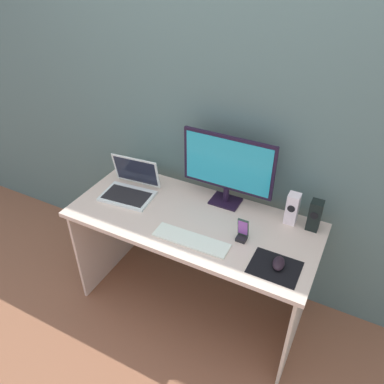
{
  "coord_description": "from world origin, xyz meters",
  "views": [
    {
      "loc": [
        0.79,
        -1.54,
        2.16
      ],
      "look_at": [
        0.01,
        -0.02,
        0.95
      ],
      "focal_mm": 35.77,
      "sensor_mm": 36.0,
      "label": 1
    }
  ],
  "objects_px": {
    "speaker_near_monitor": "(292,209)",
    "phone_in_dock": "(242,232)",
    "monitor": "(228,167)",
    "mouse": "(279,263)",
    "speaker_right": "(315,215)",
    "laptop": "(130,187)",
    "keyboard_external": "(191,240)"
  },
  "relations": [
    {
      "from": "monitor",
      "to": "phone_in_dock",
      "type": "distance_m",
      "value": 0.4
    },
    {
      "from": "speaker_right",
      "to": "keyboard_external",
      "type": "bearing_deg",
      "value": -144.13
    },
    {
      "from": "speaker_near_monitor",
      "to": "keyboard_external",
      "type": "relative_size",
      "value": 0.45
    },
    {
      "from": "laptop",
      "to": "keyboard_external",
      "type": "xyz_separation_m",
      "value": [
        0.54,
        -0.22,
        -0.04
      ]
    },
    {
      "from": "laptop",
      "to": "mouse",
      "type": "relative_size",
      "value": 3.39
    },
    {
      "from": "laptop",
      "to": "phone_in_dock",
      "type": "xyz_separation_m",
      "value": [
        0.79,
        -0.08,
        0.0
      ]
    },
    {
      "from": "speaker_right",
      "to": "phone_in_dock",
      "type": "height_order",
      "value": "speaker_right"
    },
    {
      "from": "speaker_near_monitor",
      "to": "phone_in_dock",
      "type": "distance_m",
      "value": 0.33
    },
    {
      "from": "phone_in_dock",
      "to": "speaker_right",
      "type": "bearing_deg",
      "value": 39.96
    },
    {
      "from": "monitor",
      "to": "phone_in_dock",
      "type": "xyz_separation_m",
      "value": [
        0.21,
        -0.27,
        -0.21
      ]
    },
    {
      "from": "speaker_near_monitor",
      "to": "speaker_right",
      "type": "bearing_deg",
      "value": -0.01
    },
    {
      "from": "monitor",
      "to": "speaker_near_monitor",
      "type": "relative_size",
      "value": 2.94
    },
    {
      "from": "keyboard_external",
      "to": "speaker_right",
      "type": "bearing_deg",
      "value": 34.58
    },
    {
      "from": "monitor",
      "to": "speaker_near_monitor",
      "type": "xyz_separation_m",
      "value": [
        0.41,
        -0.0,
        -0.16
      ]
    },
    {
      "from": "mouse",
      "to": "speaker_right",
      "type": "bearing_deg",
      "value": 70.18
    },
    {
      "from": "mouse",
      "to": "monitor",
      "type": "bearing_deg",
      "value": 132.78
    },
    {
      "from": "speaker_near_monitor",
      "to": "mouse",
      "type": "distance_m",
      "value": 0.38
    },
    {
      "from": "monitor",
      "to": "keyboard_external",
      "type": "height_order",
      "value": "monitor"
    },
    {
      "from": "monitor",
      "to": "speaker_right",
      "type": "relative_size",
      "value": 3.02
    },
    {
      "from": "speaker_right",
      "to": "laptop",
      "type": "relative_size",
      "value": 0.55
    },
    {
      "from": "speaker_near_monitor",
      "to": "phone_in_dock",
      "type": "relative_size",
      "value": 1.38
    },
    {
      "from": "speaker_near_monitor",
      "to": "phone_in_dock",
      "type": "bearing_deg",
      "value": -125.75
    },
    {
      "from": "laptop",
      "to": "phone_in_dock",
      "type": "height_order",
      "value": "laptop"
    },
    {
      "from": "phone_in_dock",
      "to": "keyboard_external",
      "type": "bearing_deg",
      "value": -150.27
    },
    {
      "from": "speaker_right",
      "to": "phone_in_dock",
      "type": "bearing_deg",
      "value": -140.04
    },
    {
      "from": "monitor",
      "to": "mouse",
      "type": "bearing_deg",
      "value": -39.96
    },
    {
      "from": "monitor",
      "to": "speaker_right",
      "type": "bearing_deg",
      "value": -0.44
    },
    {
      "from": "speaker_near_monitor",
      "to": "laptop",
      "type": "relative_size",
      "value": 0.56
    },
    {
      "from": "speaker_near_monitor",
      "to": "mouse",
      "type": "bearing_deg",
      "value": -83.32
    },
    {
      "from": "monitor",
      "to": "laptop",
      "type": "bearing_deg",
      "value": -161.57
    },
    {
      "from": "monitor",
      "to": "laptop",
      "type": "relative_size",
      "value": 1.66
    },
    {
      "from": "speaker_near_monitor",
      "to": "laptop",
      "type": "distance_m",
      "value": 1.0
    }
  ]
}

